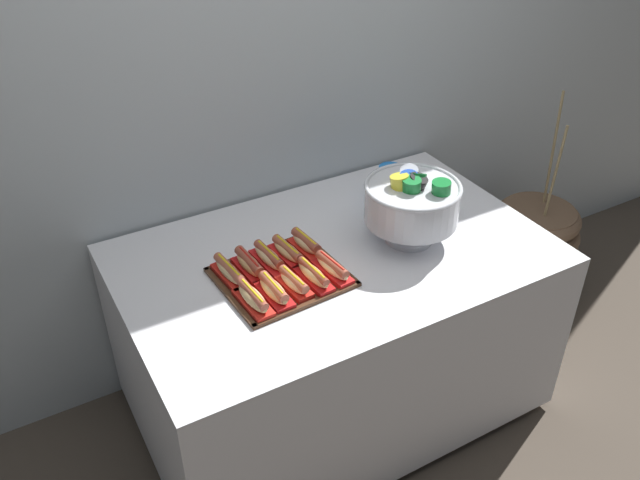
{
  "coord_description": "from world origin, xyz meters",
  "views": [
    {
      "loc": [
        -1.0,
        -1.66,
        2.12
      ],
      "look_at": [
        -0.05,
        0.03,
        0.81
      ],
      "focal_mm": 37.37,
      "sensor_mm": 36.0,
      "label": 1
    }
  ],
  "objects_px": {
    "donut": "(432,180)",
    "cup_stack": "(390,184)",
    "punch_bowl": "(412,201)",
    "hot_dog_4": "(332,268)",
    "buffet_table": "(334,328)",
    "floor_vase": "(530,257)",
    "hot_dog_0": "(253,298)",
    "hot_dog_2": "(294,283)",
    "hot_dog_5": "(230,272)",
    "serving_tray": "(281,277)",
    "hot_dog_3": "(313,275)",
    "hot_dog_7": "(269,258)",
    "hot_dog_1": "(274,291)",
    "hot_dog_6": "(250,264)",
    "hot_dog_9": "(306,244)",
    "hot_dog_8": "(288,252)"
  },
  "relations": [
    {
      "from": "donut",
      "to": "cup_stack",
      "type": "bearing_deg",
      "value": -174.45
    },
    {
      "from": "punch_bowl",
      "to": "hot_dog_4",
      "type": "bearing_deg",
      "value": -171.17
    },
    {
      "from": "buffet_table",
      "to": "floor_vase",
      "type": "relative_size",
      "value": 1.41
    },
    {
      "from": "buffet_table",
      "to": "hot_dog_0",
      "type": "xyz_separation_m",
      "value": [
        -0.38,
        -0.13,
        0.4
      ]
    },
    {
      "from": "hot_dog_4",
      "to": "punch_bowl",
      "type": "distance_m",
      "value": 0.38
    },
    {
      "from": "floor_vase",
      "to": "hot_dog_4",
      "type": "xyz_separation_m",
      "value": [
        -1.25,
        -0.23,
        0.54
      ]
    },
    {
      "from": "floor_vase",
      "to": "hot_dog_2",
      "type": "xyz_separation_m",
      "value": [
        -1.4,
        -0.24,
        0.54
      ]
    },
    {
      "from": "floor_vase",
      "to": "hot_dog_5",
      "type": "distance_m",
      "value": 1.65
    },
    {
      "from": "hot_dog_4",
      "to": "serving_tray",
      "type": "bearing_deg",
      "value": 154.55
    },
    {
      "from": "floor_vase",
      "to": "hot_dog_3",
      "type": "xyz_separation_m",
      "value": [
        -1.33,
        -0.24,
        0.54
      ]
    },
    {
      "from": "hot_dog_7",
      "to": "donut",
      "type": "height_order",
      "value": "hot_dog_7"
    },
    {
      "from": "buffet_table",
      "to": "hot_dog_4",
      "type": "relative_size",
      "value": 8.33
    },
    {
      "from": "hot_dog_1",
      "to": "hot_dog_4",
      "type": "bearing_deg",
      "value": 3.36
    },
    {
      "from": "buffet_table",
      "to": "hot_dog_2",
      "type": "height_order",
      "value": "hot_dog_2"
    },
    {
      "from": "hot_dog_4",
      "to": "hot_dog_7",
      "type": "bearing_deg",
      "value": 135.63
    },
    {
      "from": "buffet_table",
      "to": "hot_dog_6",
      "type": "xyz_separation_m",
      "value": [
        -0.32,
        0.03,
        0.4
      ]
    },
    {
      "from": "hot_dog_6",
      "to": "hot_dog_9",
      "type": "relative_size",
      "value": 1.05
    },
    {
      "from": "hot_dog_0",
      "to": "hot_dog_5",
      "type": "distance_m",
      "value": 0.17
    },
    {
      "from": "hot_dog_1",
      "to": "punch_bowl",
      "type": "height_order",
      "value": "punch_bowl"
    },
    {
      "from": "hot_dog_9",
      "to": "hot_dog_7",
      "type": "bearing_deg",
      "value": -176.64
    },
    {
      "from": "hot_dog_2",
      "to": "hot_dog_5",
      "type": "height_order",
      "value": "hot_dog_5"
    },
    {
      "from": "serving_tray",
      "to": "hot_dog_1",
      "type": "distance_m",
      "value": 0.12
    },
    {
      "from": "buffet_table",
      "to": "cup_stack",
      "type": "bearing_deg",
      "value": 29.23
    },
    {
      "from": "hot_dog_5",
      "to": "donut",
      "type": "distance_m",
      "value": 1.01
    },
    {
      "from": "hot_dog_4",
      "to": "hot_dog_6",
      "type": "bearing_deg",
      "value": 147.1
    },
    {
      "from": "hot_dog_1",
      "to": "cup_stack",
      "type": "height_order",
      "value": "cup_stack"
    },
    {
      "from": "buffet_table",
      "to": "serving_tray",
      "type": "relative_size",
      "value": 3.57
    },
    {
      "from": "hot_dog_4",
      "to": "hot_dog_5",
      "type": "xyz_separation_m",
      "value": [
        -0.31,
        0.15,
        0.0
      ]
    },
    {
      "from": "hot_dog_3",
      "to": "punch_bowl",
      "type": "distance_m",
      "value": 0.46
    },
    {
      "from": "hot_dog_3",
      "to": "floor_vase",
      "type": "bearing_deg",
      "value": 10.2
    },
    {
      "from": "serving_tray",
      "to": "hot_dog_5",
      "type": "height_order",
      "value": "hot_dog_5"
    },
    {
      "from": "hot_dog_7",
      "to": "donut",
      "type": "relative_size",
      "value": 1.46
    },
    {
      "from": "buffet_table",
      "to": "hot_dog_3",
      "type": "height_order",
      "value": "hot_dog_3"
    },
    {
      "from": "hot_dog_8",
      "to": "donut",
      "type": "xyz_separation_m",
      "value": [
        0.77,
        0.19,
        -0.01
      ]
    },
    {
      "from": "serving_tray",
      "to": "hot_dog_8",
      "type": "bearing_deg",
      "value": 51.08
    },
    {
      "from": "hot_dog_4",
      "to": "hot_dog_1",
      "type": "bearing_deg",
      "value": -176.64
    },
    {
      "from": "hot_dog_4",
      "to": "punch_bowl",
      "type": "relative_size",
      "value": 0.53
    },
    {
      "from": "hot_dog_1",
      "to": "punch_bowl",
      "type": "relative_size",
      "value": 0.51
    },
    {
      "from": "hot_dog_6",
      "to": "serving_tray",
      "type": "bearing_deg",
      "value": -44.37
    },
    {
      "from": "buffet_table",
      "to": "hot_dog_8",
      "type": "xyz_separation_m",
      "value": [
        -0.17,
        0.04,
        0.39
      ]
    },
    {
      "from": "hot_dog_0",
      "to": "hot_dog_3",
      "type": "height_order",
      "value": "hot_dog_0"
    },
    {
      "from": "donut",
      "to": "punch_bowl",
      "type": "bearing_deg",
      "value": -138.22
    },
    {
      "from": "hot_dog_2",
      "to": "hot_dog_4",
      "type": "distance_m",
      "value": 0.15
    },
    {
      "from": "buffet_table",
      "to": "hot_dog_9",
      "type": "bearing_deg",
      "value": 152.54
    },
    {
      "from": "hot_dog_5",
      "to": "hot_dog_2",
      "type": "bearing_deg",
      "value": -44.37
    },
    {
      "from": "hot_dog_3",
      "to": "hot_dog_9",
      "type": "distance_m",
      "value": 0.18
    },
    {
      "from": "hot_dog_5",
      "to": "hot_dog_8",
      "type": "distance_m",
      "value": 0.23
    },
    {
      "from": "hot_dog_3",
      "to": "hot_dog_8",
      "type": "height_order",
      "value": "hot_dog_3"
    },
    {
      "from": "hot_dog_4",
      "to": "cup_stack",
      "type": "xyz_separation_m",
      "value": [
        0.45,
        0.32,
        0.04
      ]
    },
    {
      "from": "hot_dog_0",
      "to": "hot_dog_4",
      "type": "xyz_separation_m",
      "value": [
        0.3,
        0.02,
        -0.0
      ]
    }
  ]
}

